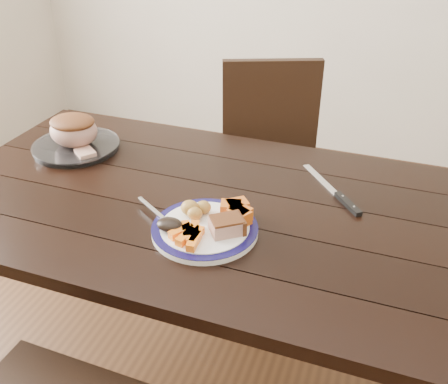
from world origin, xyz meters
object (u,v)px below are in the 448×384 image
(dinner_plate, at_px, (205,230))
(pork_slice, at_px, (227,226))
(roast_joint, at_px, (74,131))
(fork, at_px, (158,214))
(chair_far, at_px, (272,160))
(dining_table, at_px, (202,224))
(carving_knife, at_px, (341,197))
(serving_platter, at_px, (76,147))

(dinner_plate, height_order, pork_slice, pork_slice)
(pork_slice, relative_size, roast_joint, 0.49)
(dinner_plate, relative_size, fork, 1.78)
(chair_far, relative_size, fork, 5.85)
(dining_table, bearing_deg, dinner_plate, -64.04)
(carving_knife, bearing_deg, dinner_plate, -86.55)
(dinner_plate, xyz_separation_m, carving_knife, (0.31, 0.29, -0.00))
(chair_far, height_order, serving_platter, chair_far)
(fork, distance_m, carving_knife, 0.54)
(dining_table, relative_size, serving_platter, 5.51)
(carving_knife, bearing_deg, pork_slice, -79.65)
(chair_far, xyz_separation_m, carving_knife, (0.36, -0.59, 0.23))
(dining_table, bearing_deg, chair_far, 87.87)
(dinner_plate, bearing_deg, serving_platter, 153.41)
(dining_table, xyz_separation_m, chair_far, (0.03, 0.73, -0.13))
(roast_joint, bearing_deg, pork_slice, -24.76)
(fork, bearing_deg, dinner_plate, 28.83)
(dining_table, relative_size, pork_slice, 19.54)
(dining_table, distance_m, roast_joint, 0.58)
(chair_far, bearing_deg, carving_knife, 99.10)
(chair_far, relative_size, dinner_plate, 3.29)
(dinner_plate, xyz_separation_m, serving_platter, (-0.61, 0.30, 0.00))
(serving_platter, height_order, roast_joint, roast_joint)
(fork, relative_size, carving_knife, 0.61)
(fork, relative_size, roast_joint, 0.96)
(dining_table, bearing_deg, carving_knife, 19.64)
(dinner_plate, height_order, carving_knife, dinner_plate)
(fork, bearing_deg, serving_platter, -179.61)
(carving_knife, bearing_deg, serving_platter, -130.19)
(dining_table, height_order, pork_slice, pork_slice)
(pork_slice, bearing_deg, serving_platter, 155.24)
(dining_table, height_order, chair_far, chair_far)
(dining_table, bearing_deg, fork, -115.56)
(chair_far, xyz_separation_m, dinner_plate, (0.05, -0.88, 0.23))
(serving_platter, bearing_deg, carving_knife, -0.77)
(dining_table, bearing_deg, pork_slice, -49.01)
(dinner_plate, height_order, roast_joint, roast_joint)
(pork_slice, bearing_deg, dining_table, 130.99)
(dinner_plate, bearing_deg, fork, 176.09)
(chair_far, distance_m, serving_platter, 0.84)
(pork_slice, relative_size, fork, 0.52)
(roast_joint, xyz_separation_m, carving_knife, (0.92, -0.01, -0.06))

